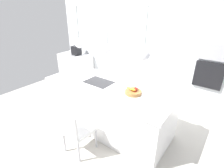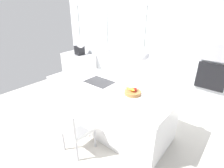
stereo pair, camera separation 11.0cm
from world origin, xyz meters
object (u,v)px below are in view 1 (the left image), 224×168
coffee_machine (76,50)px  oven (208,75)px  fruit_bowl (133,91)px  chair_near (76,129)px  microwave (214,52)px

coffee_machine → oven: oven is taller
fruit_bowl → oven: size_ratio=0.52×
coffee_machine → chair_near: bearing=-42.9°
fruit_bowl → chair_near: (-0.54, -0.88, -0.51)m
fruit_bowl → chair_near: 1.15m
microwave → chair_near: bearing=-120.1°
oven → chair_near: oven is taller
microwave → chair_near: (-1.43, -2.47, -1.02)m
fruit_bowl → microwave: 1.90m
fruit_bowl → coffee_machine: size_ratio=0.77×
coffee_machine → microwave: size_ratio=0.70×
microwave → oven: microwave is taller
microwave → coffee_machine: bearing=-175.5°
coffee_machine → oven: 3.78m
fruit_bowl → microwave: microwave is taller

